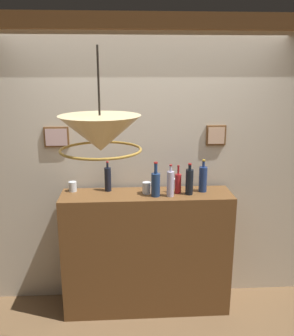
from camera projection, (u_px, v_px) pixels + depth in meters
panelled_rear_partition at (145, 157)px, 3.41m from camera, size 3.63×0.15×2.69m
bar_shelf_unit at (147, 252)px, 3.38m from camera, size 1.52×0.38×1.15m
liquor_bottle_bourbon at (170, 183)px, 3.13m from camera, size 0.06×0.06×0.28m
liquor_bottle_brandy at (189, 181)px, 3.18m from camera, size 0.07×0.07×0.28m
liquor_bottle_vermouth at (203, 179)px, 3.25m from camera, size 0.07×0.07×0.29m
liquor_bottle_whiskey at (178, 183)px, 3.22m from camera, size 0.06×0.06×0.26m
liquor_bottle_rum at (108, 179)px, 3.27m from camera, size 0.06×0.06×0.28m
liquor_bottle_scotch at (156, 184)px, 3.13m from camera, size 0.08×0.08×0.31m
glass_tumbler_rocks at (174, 184)px, 3.36m from camera, size 0.06×0.06×0.09m
glass_tumbler_highball at (146, 188)px, 3.22m from camera, size 0.08×0.08×0.10m
glass_tumbler_shot at (73, 187)px, 3.28m from camera, size 0.07×0.07×0.09m
pendant_lamp at (100, 134)px, 2.12m from camera, size 0.49×0.49×0.60m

